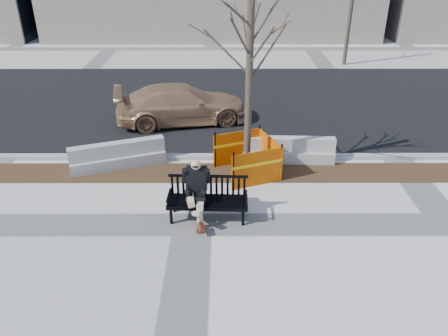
{
  "coord_description": "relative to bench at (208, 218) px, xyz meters",
  "views": [
    {
      "loc": [
        0.74,
        -8.69,
        6.17
      ],
      "look_at": [
        0.76,
        0.88,
        1.08
      ],
      "focal_mm": 35.07,
      "sensor_mm": 36.0,
      "label": 1
    }
  ],
  "objects": [
    {
      "name": "tree_fence",
      "position": [
        1.07,
        2.27,
        0.0
      ],
      "size": [
        2.96,
        2.96,
        5.72
      ],
      "primitive_type": null,
      "rotation": [
        0.0,
        0.0,
        0.37
      ],
      "color": "#FF7000",
      "rests_on": "ground"
    },
    {
      "name": "jersey_barrier_right",
      "position": [
        2.38,
        3.1,
        0.0
      ],
      "size": [
        2.8,
        0.67,
        0.8
      ],
      "primitive_type": null,
      "rotation": [
        0.0,
        0.0,
        -0.04
      ],
      "color": "#ACA9A1",
      "rests_on": "ground"
    },
    {
      "name": "asphalt_street",
      "position": [
        -0.36,
        8.52,
        0.0
      ],
      "size": [
        60.0,
        10.4,
        0.01
      ],
      "primitive_type": "cube",
      "color": "black",
      "rests_on": "ground"
    },
    {
      "name": "ground",
      "position": [
        -0.36,
        -0.28,
        0.0
      ],
      "size": [
        120.0,
        120.0,
        0.0
      ],
      "primitive_type": "plane",
      "color": "beige",
      "rests_on": "ground"
    },
    {
      "name": "bench",
      "position": [
        0.0,
        0.0,
        0.0
      ],
      "size": [
        2.01,
        0.79,
        1.06
      ],
      "primitive_type": null,
      "rotation": [
        0.0,
        0.0,
        -0.04
      ],
      "color": "black",
      "rests_on": "ground"
    },
    {
      "name": "mulch_strip",
      "position": [
        -0.36,
        2.32,
        0.0
      ],
      "size": [
        40.0,
        1.2,
        0.02
      ],
      "primitive_type": "cube",
      "color": "#47301C",
      "rests_on": "ground"
    },
    {
      "name": "seated_man",
      "position": [
        -0.27,
        0.06,
        0.0
      ],
      "size": [
        0.69,
        1.11,
        1.52
      ],
      "primitive_type": null,
      "rotation": [
        0.0,
        0.0,
        -0.04
      ],
      "color": "black",
      "rests_on": "ground"
    },
    {
      "name": "far_tree_right",
      "position": [
        6.95,
        14.63,
        0.0
      ],
      "size": [
        2.36,
        2.36,
        6.0
      ],
      "primitive_type": null,
      "rotation": [
        0.0,
        0.0,
        -0.06
      ],
      "color": "#473C2E",
      "rests_on": "ground"
    },
    {
      "name": "jersey_barrier_left",
      "position": [
        -2.76,
        2.73,
        0.0
      ],
      "size": [
        2.83,
        1.47,
        0.8
      ],
      "primitive_type": null,
      "rotation": [
        0.0,
        0.0,
        0.34
      ],
      "color": "#A09D95",
      "rests_on": "ground"
    },
    {
      "name": "sedan",
      "position": [
        -1.13,
        6.33,
        0.0
      ],
      "size": [
        5.11,
        2.89,
        1.4
      ],
      "primitive_type": "imported",
      "rotation": [
        0.0,
        0.0,
        1.77
      ],
      "color": "#A57B55",
      "rests_on": "ground"
    },
    {
      "name": "curb",
      "position": [
        -0.36,
        3.27,
        0.06
      ],
      "size": [
        60.0,
        0.25,
        0.12
      ],
      "primitive_type": "cube",
      "color": "#9E9B93",
      "rests_on": "ground"
    }
  ]
}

